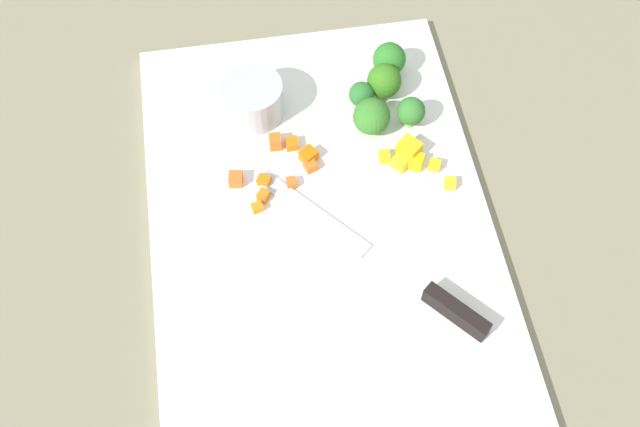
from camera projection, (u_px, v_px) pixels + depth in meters
The scene contains 24 objects.
ground_plane at pixel (320, 224), 0.86m from camera, with size 4.00×4.00×0.00m, color gray.
cutting_board at pixel (320, 221), 0.86m from camera, with size 0.56×0.37×0.01m, color white.
prep_bowl at pixel (252, 99), 0.91m from camera, with size 0.08×0.08×0.05m, color #B6B9BF.
chef_knife at pixel (413, 282), 0.80m from camera, with size 0.24×0.21×0.02m.
carrot_dice_0 at pixel (263, 196), 0.86m from camera, with size 0.01×0.01×0.01m, color orange.
carrot_dice_1 at pixel (306, 156), 0.89m from camera, with size 0.02×0.02×0.01m, color orange.
carrot_dice_2 at pixel (292, 143), 0.90m from camera, with size 0.02×0.01×0.01m, color orange.
carrot_dice_3 at pixel (264, 181), 0.87m from camera, with size 0.01×0.01×0.01m, color orange.
carrot_dice_4 at pixel (275, 142), 0.90m from camera, with size 0.01×0.02×0.02m, color orange.
carrot_dice_5 at pixel (257, 207), 0.85m from camera, with size 0.01×0.01×0.01m, color orange.
carrot_dice_6 at pixel (315, 165), 0.88m from camera, with size 0.01×0.01×0.01m, color orange.
carrot_dice_7 at pixel (291, 183), 0.87m from camera, with size 0.01×0.01×0.01m, color orange.
carrot_dice_8 at pixel (236, 179), 0.87m from camera, with size 0.02×0.02×0.01m, color orange.
pepper_dice_0 at pixel (384, 157), 0.89m from camera, with size 0.01×0.01×0.01m, color yellow.
pepper_dice_1 at pixel (450, 183), 0.87m from camera, with size 0.01×0.01×0.01m, color yellow.
pepper_dice_2 at pixel (414, 161), 0.88m from camera, with size 0.02×0.02×0.01m, color yellow.
pepper_dice_3 at pixel (401, 161), 0.88m from camera, with size 0.02×0.02×0.02m, color yellow.
pepper_dice_4 at pixel (409, 149), 0.89m from camera, with size 0.02×0.02×0.02m, color yellow.
pepper_dice_5 at pixel (435, 165), 0.88m from camera, with size 0.01×0.01×0.01m, color yellow.
broccoli_floret_0 at pixel (411, 112), 0.90m from camera, with size 0.03×0.03×0.04m.
broccoli_floret_1 at pixel (372, 117), 0.90m from camera, with size 0.04×0.04×0.05m.
broccoli_floret_2 at pixel (361, 95), 0.92m from camera, with size 0.03×0.03×0.04m.
broccoli_floret_3 at pixel (389, 59), 0.94m from camera, with size 0.04×0.04×0.05m.
broccoli_floret_4 at pixel (384, 81), 0.92m from camera, with size 0.04×0.04×0.05m.
Camera 1 is at (0.43, -0.07, 0.74)m, focal length 43.33 mm.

